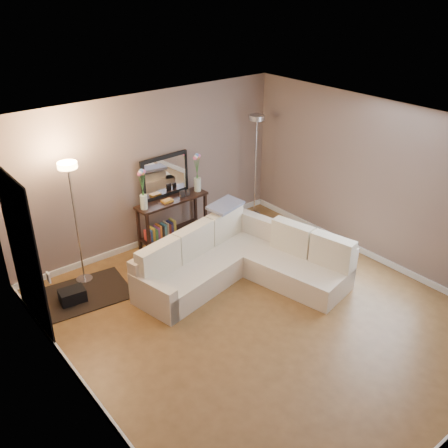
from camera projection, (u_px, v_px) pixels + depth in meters
floor at (260, 315)px, 6.92m from camera, size 5.00×5.50×0.01m
ceiling at (267, 132)px, 5.73m from camera, size 5.00×5.50×0.01m
wall_back at (150, 171)px, 8.24m from camera, size 5.00×0.02×2.60m
wall_left at (76, 307)px, 4.93m from camera, size 0.02×5.50×2.60m
wall_right at (383, 185)px, 7.72m from camera, size 0.02×5.50×2.60m
baseboard_back at (156, 238)px, 8.80m from camera, size 5.00×0.03×0.10m
baseboard_front at (444, 443)px, 5.00m from camera, size 5.00×0.03×0.10m
baseboard_left at (94, 398)px, 5.52m from camera, size 0.03×5.50×0.10m
baseboard_right at (371, 255)px, 8.28m from camera, size 0.03×5.50×0.10m
doorway at (24, 255)px, 6.22m from camera, size 0.02×1.20×2.20m
switch_plate at (49, 277)px, 5.58m from camera, size 0.02×0.08×0.12m
sectional_sofa at (238, 260)px, 7.61m from camera, size 2.82×2.42×0.85m
throw_blanket at (225, 205)px, 7.97m from camera, size 0.68×0.49×0.08m
console_table at (169, 219)px, 8.54m from camera, size 1.33×0.42×0.81m
leaning_mirror at (165, 176)px, 8.37m from camera, size 0.93×0.09×0.73m
table_decor at (173, 198)px, 8.39m from camera, size 0.56×0.13×0.13m
flower_vase_left at (143, 192)px, 7.97m from camera, size 0.15×0.13×0.69m
flower_vase_right at (197, 175)px, 8.62m from camera, size 0.15×0.13×0.69m
floor_lamp_lit at (73, 200)px, 7.07m from camera, size 0.30×0.30×1.92m
floor_lamp_unlit at (256, 147)px, 9.07m from camera, size 0.32×0.32×1.98m
charcoal_rug at (85, 293)px, 7.36m from camera, size 1.36×1.09×0.02m
black_bag at (73, 297)px, 7.15m from camera, size 0.38×0.29×0.23m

